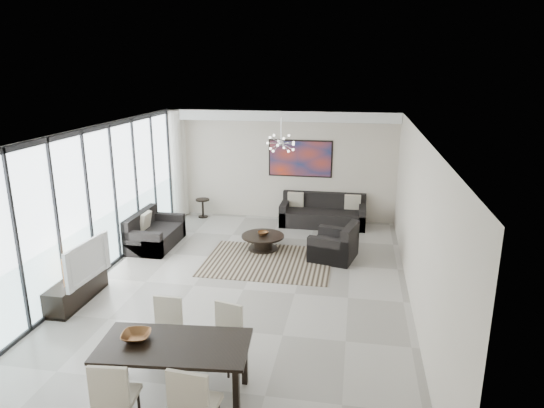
% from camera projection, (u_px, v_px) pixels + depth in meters
% --- Properties ---
extents(room_shell, '(6.00, 9.00, 2.90)m').
position_uv_depth(room_shell, '(268.00, 216.00, 8.49)').
color(room_shell, '#A8A39B').
rests_on(room_shell, ground).
extents(window_wall, '(0.37, 8.95, 2.90)m').
position_uv_depth(window_wall, '(93.00, 206.00, 9.04)').
color(window_wall, silver).
rests_on(window_wall, floor).
extents(soffit, '(5.98, 0.40, 0.26)m').
position_uv_depth(soffit, '(281.00, 116.00, 12.27)').
color(soffit, white).
rests_on(soffit, room_shell).
extents(painting, '(1.68, 0.04, 0.98)m').
position_uv_depth(painting, '(300.00, 159.00, 12.66)').
color(painting, red).
rests_on(painting, room_shell).
extents(chandelier, '(0.66, 0.66, 0.71)m').
position_uv_depth(chandelier, '(281.00, 143.00, 10.64)').
color(chandelier, silver).
rests_on(chandelier, room_shell).
extents(rug, '(2.66, 2.05, 0.01)m').
position_uv_depth(rug, '(268.00, 261.00, 10.24)').
color(rug, black).
rests_on(rug, floor).
extents(coffee_table, '(0.96, 0.96, 0.34)m').
position_uv_depth(coffee_table, '(263.00, 241.00, 10.88)').
color(coffee_table, black).
rests_on(coffee_table, floor).
extents(bowl_coffee, '(0.28, 0.28, 0.08)m').
position_uv_depth(bowl_coffee, '(263.00, 233.00, 10.85)').
color(bowl_coffee, brown).
rests_on(bowl_coffee, coffee_table).
extents(sofa_main, '(2.17, 0.89, 0.79)m').
position_uv_depth(sofa_main, '(323.00, 215.00, 12.55)').
color(sofa_main, black).
rests_on(sofa_main, floor).
extents(loveseat, '(0.88, 1.56, 0.78)m').
position_uv_depth(loveseat, '(154.00, 235.00, 11.09)').
color(loveseat, black).
rests_on(loveseat, floor).
extents(armchair, '(1.07, 1.11, 0.78)m').
position_uv_depth(armchair, '(335.00, 247.00, 10.34)').
color(armchair, black).
rests_on(armchair, floor).
extents(side_table, '(0.37, 0.37, 0.51)m').
position_uv_depth(side_table, '(203.00, 205.00, 13.16)').
color(side_table, black).
rests_on(side_table, floor).
extents(tv_console, '(0.40, 1.42, 0.44)m').
position_uv_depth(tv_console, '(77.00, 290.00, 8.47)').
color(tv_console, black).
rests_on(tv_console, floor).
extents(television, '(0.24, 1.21, 0.69)m').
position_uv_depth(television, '(82.00, 260.00, 8.28)').
color(television, gray).
rests_on(television, tv_console).
extents(dining_table, '(1.90, 1.07, 0.76)m').
position_uv_depth(dining_table, '(174.00, 350.00, 5.87)').
color(dining_table, black).
rests_on(dining_table, floor).
extents(dining_chair_sw, '(0.48, 0.48, 0.94)m').
position_uv_depth(dining_chair_sw, '(113.00, 394.00, 5.30)').
color(dining_chair_sw, beige).
rests_on(dining_chair_sw, floor).
extents(dining_chair_se, '(0.49, 0.49, 1.00)m').
position_uv_depth(dining_chair_se, '(192.00, 402.00, 5.12)').
color(dining_chair_se, beige).
rests_on(dining_chair_se, floor).
extents(dining_chair_nw, '(0.41, 0.41, 0.89)m').
position_uv_depth(dining_chair_nw, '(166.00, 324.00, 6.78)').
color(dining_chair_nw, beige).
rests_on(dining_chair_nw, floor).
extents(dining_chair_ne, '(0.50, 0.50, 0.90)m').
position_uv_depth(dining_chair_ne, '(226.00, 332.00, 6.58)').
color(dining_chair_ne, beige).
rests_on(dining_chair_ne, floor).
extents(bowl_dining, '(0.41, 0.41, 0.09)m').
position_uv_depth(bowl_dining, '(136.00, 336.00, 5.93)').
color(bowl_dining, brown).
rests_on(bowl_dining, dining_table).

